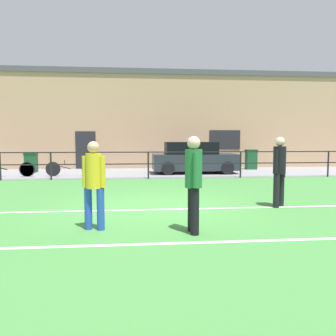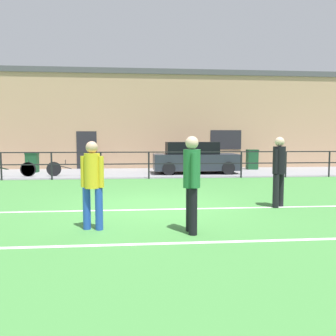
{
  "view_description": "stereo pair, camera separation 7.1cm",
  "coord_description": "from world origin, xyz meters",
  "px_view_note": "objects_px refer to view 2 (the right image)",
  "views": [
    {
      "loc": [
        -0.57,
        -8.39,
        1.69
      ],
      "look_at": [
        0.5,
        2.58,
        0.74
      ],
      "focal_mm": 36.58,
      "sensor_mm": 36.0,
      "label": 1
    },
    {
      "loc": [
        -0.5,
        -8.4,
        1.69
      ],
      "look_at": [
        0.5,
        2.58,
        0.74
      ],
      "focal_mm": 36.58,
      "sensor_mm": 36.0,
      "label": 2
    }
  ],
  "objects_px": {
    "soccer_ball_match": "(279,183)",
    "bicycle_parked_0": "(9,169)",
    "player_goalkeeper": "(279,167)",
    "trash_bin_1": "(32,162)",
    "trash_bin_0": "(252,159)",
    "bicycle_parked_2": "(7,169)",
    "parked_car_red": "(195,158)",
    "spectator_child": "(93,156)",
    "bicycle_parked_4": "(72,169)",
    "player_striker": "(92,180)",
    "player_winger": "(192,178)"
  },
  "relations": [
    {
      "from": "soccer_ball_match",
      "to": "bicycle_parked_0",
      "type": "relative_size",
      "value": 0.1
    },
    {
      "from": "player_goalkeeper",
      "to": "trash_bin_1",
      "type": "relative_size",
      "value": 1.78
    },
    {
      "from": "soccer_ball_match",
      "to": "trash_bin_0",
      "type": "relative_size",
      "value": 0.2
    },
    {
      "from": "bicycle_parked_0",
      "to": "bicycle_parked_2",
      "type": "height_order",
      "value": "bicycle_parked_0"
    },
    {
      "from": "parked_car_red",
      "to": "trash_bin_1",
      "type": "xyz_separation_m",
      "value": [
        -8.01,
        1.15,
        -0.23
      ]
    },
    {
      "from": "spectator_child",
      "to": "bicycle_parked_2",
      "type": "relative_size",
      "value": 0.54
    },
    {
      "from": "parked_car_red",
      "to": "bicycle_parked_4",
      "type": "distance_m",
      "value": 5.79
    },
    {
      "from": "player_goalkeeper",
      "to": "bicycle_parked_0",
      "type": "xyz_separation_m",
      "value": [
        -9.12,
        7.5,
        -0.63
      ]
    },
    {
      "from": "player_goalkeeper",
      "to": "bicycle_parked_4",
      "type": "bearing_deg",
      "value": -89.94
    },
    {
      "from": "player_striker",
      "to": "soccer_ball_match",
      "type": "distance_m",
      "value": 7.97
    },
    {
      "from": "bicycle_parked_2",
      "to": "bicycle_parked_4",
      "type": "distance_m",
      "value": 2.79
    },
    {
      "from": "soccer_ball_match",
      "to": "bicycle_parked_2",
      "type": "xyz_separation_m",
      "value": [
        -10.76,
        3.91,
        0.24
      ]
    },
    {
      "from": "spectator_child",
      "to": "trash_bin_0",
      "type": "distance_m",
      "value": 8.62
    },
    {
      "from": "soccer_ball_match",
      "to": "trash_bin_1",
      "type": "distance_m",
      "value": 11.84
    },
    {
      "from": "bicycle_parked_4",
      "to": "trash_bin_1",
      "type": "relative_size",
      "value": 2.27
    },
    {
      "from": "soccer_ball_match",
      "to": "bicycle_parked_2",
      "type": "relative_size",
      "value": 0.09
    },
    {
      "from": "parked_car_red",
      "to": "trash_bin_0",
      "type": "xyz_separation_m",
      "value": [
        3.49,
        1.75,
        -0.17
      ]
    },
    {
      "from": "trash_bin_1",
      "to": "player_goalkeeper",
      "type": "bearing_deg",
      "value": -47.46
    },
    {
      "from": "trash_bin_0",
      "to": "bicycle_parked_0",
      "type": "bearing_deg",
      "value": -167.83
    },
    {
      "from": "player_striker",
      "to": "spectator_child",
      "type": "height_order",
      "value": "player_striker"
    },
    {
      "from": "trash_bin_1",
      "to": "spectator_child",
      "type": "bearing_deg",
      "value": 20.25
    },
    {
      "from": "spectator_child",
      "to": "parked_car_red",
      "type": "relative_size",
      "value": 0.31
    },
    {
      "from": "parked_car_red",
      "to": "bicycle_parked_4",
      "type": "height_order",
      "value": "parked_car_red"
    },
    {
      "from": "spectator_child",
      "to": "bicycle_parked_4",
      "type": "bearing_deg",
      "value": 88.26
    },
    {
      "from": "spectator_child",
      "to": "trash_bin_1",
      "type": "distance_m",
      "value": 3.09
    },
    {
      "from": "player_striker",
      "to": "player_winger",
      "type": "relative_size",
      "value": 0.95
    },
    {
      "from": "bicycle_parked_2",
      "to": "player_goalkeeper",
      "type": "bearing_deg",
      "value": -39.25
    },
    {
      "from": "player_striker",
      "to": "bicycle_parked_0",
      "type": "distance_m",
      "value": 10.44
    },
    {
      "from": "bicycle_parked_4",
      "to": "player_striker",
      "type": "bearing_deg",
      "value": -77.24
    },
    {
      "from": "player_goalkeeper",
      "to": "bicycle_parked_2",
      "type": "distance_m",
      "value": 11.87
    },
    {
      "from": "player_goalkeeper",
      "to": "trash_bin_0",
      "type": "bearing_deg",
      "value": -145.94
    },
    {
      "from": "player_winger",
      "to": "bicycle_parked_2",
      "type": "xyz_separation_m",
      "value": [
        -6.67,
        9.64,
        -0.63
      ]
    },
    {
      "from": "bicycle_parked_0",
      "to": "bicycle_parked_2",
      "type": "distance_m",
      "value": 0.06
    },
    {
      "from": "trash_bin_0",
      "to": "trash_bin_1",
      "type": "xyz_separation_m",
      "value": [
        -11.5,
        -0.6,
        -0.05
      ]
    },
    {
      "from": "player_winger",
      "to": "bicycle_parked_0",
      "type": "relative_size",
      "value": 0.75
    },
    {
      "from": "player_winger",
      "to": "trash_bin_0",
      "type": "distance_m",
      "value": 13.32
    },
    {
      "from": "player_winger",
      "to": "bicycle_parked_2",
      "type": "relative_size",
      "value": 0.74
    },
    {
      "from": "bicycle_parked_0",
      "to": "trash_bin_0",
      "type": "distance_m",
      "value": 12.2
    },
    {
      "from": "player_winger",
      "to": "trash_bin_1",
      "type": "bearing_deg",
      "value": -154.7
    },
    {
      "from": "player_winger",
      "to": "trash_bin_1",
      "type": "height_order",
      "value": "player_winger"
    },
    {
      "from": "player_goalkeeper",
      "to": "player_winger",
      "type": "relative_size",
      "value": 1.0
    },
    {
      "from": "bicycle_parked_4",
      "to": "bicycle_parked_0",
      "type": "bearing_deg",
      "value": 180.0
    },
    {
      "from": "bicycle_parked_4",
      "to": "trash_bin_0",
      "type": "relative_size",
      "value": 2.05
    },
    {
      "from": "player_striker",
      "to": "player_winger",
      "type": "bearing_deg",
      "value": -175.77
    },
    {
      "from": "player_winger",
      "to": "soccer_ball_match",
      "type": "bearing_deg",
      "value": 141.73
    },
    {
      "from": "soccer_ball_match",
      "to": "bicycle_parked_4",
      "type": "distance_m",
      "value": 8.88
    },
    {
      "from": "bicycle_parked_4",
      "to": "trash_bin_1",
      "type": "height_order",
      "value": "trash_bin_1"
    },
    {
      "from": "player_goalkeeper",
      "to": "bicycle_parked_0",
      "type": "relative_size",
      "value": 0.74
    },
    {
      "from": "trash_bin_1",
      "to": "player_striker",
      "type": "bearing_deg",
      "value": -68.62
    },
    {
      "from": "player_striker",
      "to": "trash_bin_0",
      "type": "height_order",
      "value": "player_striker"
    }
  ]
}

